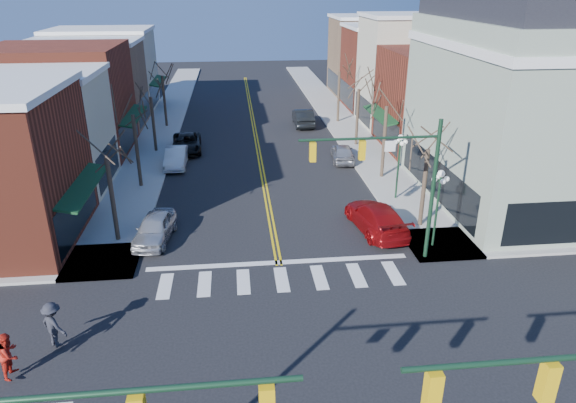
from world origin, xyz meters
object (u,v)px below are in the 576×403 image
object	(u,v)px
pedestrian_dark_b	(54,325)
car_left_near	(155,228)
victorian_corner	(541,95)
lamppost_midblock	(399,156)
pedestrian_red_b	(10,354)
car_left_mid	(176,157)
car_right_mid	(343,153)
car_right_near	(376,217)
car_left_far	(187,143)
lamppost_corner	(438,196)
car_right_far	(303,117)

from	to	relation	value
pedestrian_dark_b	car_left_near	bearing A→B (deg)	-70.23
victorian_corner	car_left_near	distance (m)	23.92
lamppost_midblock	pedestrian_red_b	world-z (taller)	lamppost_midblock
victorian_corner	pedestrian_dark_b	size ratio (longest dim) A/B	7.66
lamppost_midblock	car_left_mid	world-z (taller)	lamppost_midblock
car_left_near	car_right_mid	bearing A→B (deg)	51.21
car_right_mid	car_right_near	bearing A→B (deg)	92.87
car_left_mid	car_right_near	world-z (taller)	car_right_near
lamppost_midblock	pedestrian_red_b	size ratio (longest dim) A/B	2.51
car_left_far	car_right_mid	xyz separation A→B (m)	(12.28, -3.87, -0.01)
victorian_corner	car_left_mid	world-z (taller)	victorian_corner
car_right_mid	pedestrian_red_b	world-z (taller)	pedestrian_red_b
lamppost_corner	pedestrian_red_b	world-z (taller)	lamppost_corner
pedestrian_red_b	victorian_corner	bearing A→B (deg)	-58.16
car_left_mid	car_right_far	xyz separation A→B (m)	(11.20, 11.02, 0.11)
pedestrian_red_b	pedestrian_dark_b	size ratio (longest dim) A/B	0.93
victorian_corner	lamppost_corner	size ratio (longest dim) A/B	3.29
car_left_far	car_left_near	bearing A→B (deg)	-94.81
car_right_far	pedestrian_dark_b	size ratio (longest dim) A/B	2.68
victorian_corner	lamppost_corner	xyz separation A→B (m)	(-8.30, -6.00, -3.70)
lamppost_midblock	car_right_mid	world-z (taller)	lamppost_midblock
lamppost_midblock	car_right_far	world-z (taller)	lamppost_midblock
victorian_corner	pedestrian_dark_b	bearing A→B (deg)	-154.25
car_right_near	pedestrian_dark_b	bearing A→B (deg)	22.71
car_right_near	lamppost_corner	bearing A→B (deg)	128.49
car_right_far	car_left_mid	bearing A→B (deg)	45.23
car_left_mid	pedestrian_red_b	world-z (taller)	pedestrian_red_b
victorian_corner	car_left_mid	xyz separation A→B (m)	(-22.90, 8.67, -5.95)
lamppost_corner	lamppost_midblock	size ratio (longest dim) A/B	1.00
car_right_near	pedestrian_dark_b	xyz separation A→B (m)	(-14.74, -8.62, 0.29)
car_left_near	car_left_mid	distance (m)	12.23
lamppost_midblock	car_left_far	bearing A→B (deg)	139.72
car_right_near	car_right_far	size ratio (longest dim) A/B	1.10
victorian_corner	pedestrian_dark_b	distance (m)	28.82
victorian_corner	car_left_mid	distance (m)	25.20
car_left_mid	car_left_far	bearing A→B (deg)	82.34
car_left_mid	car_right_near	xyz separation A→B (m)	(12.17, -12.33, 0.09)
car_left_near	pedestrian_dark_b	distance (m)	9.10
pedestrian_red_b	pedestrian_dark_b	world-z (taller)	pedestrian_dark_b
car_right_far	victorian_corner	bearing A→B (deg)	121.42
lamppost_corner	pedestrian_dark_b	size ratio (longest dim) A/B	2.33
lamppost_midblock	car_left_near	bearing A→B (deg)	-164.44
car_right_near	car_right_mid	bearing A→B (deg)	-100.53
victorian_corner	car_right_far	xyz separation A→B (m)	(-11.70, 19.69, -5.84)
lamppost_midblock	pedestrian_red_b	xyz separation A→B (m)	(-18.20, -14.28, -1.95)
lamppost_corner	pedestrian_red_b	xyz separation A→B (m)	(-18.20, -7.78, -1.95)
lamppost_corner	car_left_far	xyz separation A→B (m)	(-14.08, 18.43, -2.26)
victorian_corner	lamppost_midblock	xyz separation A→B (m)	(-8.30, 0.50, -3.70)
lamppost_midblock	car_left_far	size ratio (longest dim) A/B	0.86
pedestrian_red_b	car_left_near	bearing A→B (deg)	-15.05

